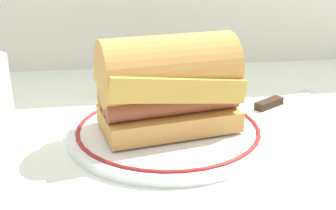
{
  "coord_description": "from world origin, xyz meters",
  "views": [
    {
      "loc": [
        -0.09,
        -0.54,
        0.25
      ],
      "look_at": [
        -0.01,
        -0.01,
        0.04
      ],
      "focal_mm": 46.35,
      "sensor_mm": 36.0,
      "label": 1
    }
  ],
  "objects_px": {
    "salt_shaker": "(109,76)",
    "butter_knife": "(280,100)",
    "plate": "(168,131)",
    "sausage_sandwich": "(168,83)"
  },
  "relations": [
    {
      "from": "butter_knife",
      "to": "sausage_sandwich",
      "type": "bearing_deg",
      "value": -153.14
    },
    {
      "from": "plate",
      "to": "butter_knife",
      "type": "height_order",
      "value": "plate"
    },
    {
      "from": "plate",
      "to": "butter_knife",
      "type": "relative_size",
      "value": 2.06
    },
    {
      "from": "salt_shaker",
      "to": "butter_knife",
      "type": "xyz_separation_m",
      "value": [
        0.27,
        -0.08,
        -0.03
      ]
    },
    {
      "from": "plate",
      "to": "salt_shaker",
      "type": "height_order",
      "value": "salt_shaker"
    },
    {
      "from": "plate",
      "to": "butter_knife",
      "type": "xyz_separation_m",
      "value": [
        0.2,
        0.1,
        -0.0
      ]
    },
    {
      "from": "plate",
      "to": "salt_shaker",
      "type": "relative_size",
      "value": 3.75
    },
    {
      "from": "sausage_sandwich",
      "to": "butter_knife",
      "type": "relative_size",
      "value": 1.48
    },
    {
      "from": "plate",
      "to": "sausage_sandwich",
      "type": "xyz_separation_m",
      "value": [
        -0.0,
        -0.0,
        0.07
      ]
    },
    {
      "from": "sausage_sandwich",
      "to": "salt_shaker",
      "type": "xyz_separation_m",
      "value": [
        -0.07,
        0.18,
        -0.04
      ]
    }
  ]
}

